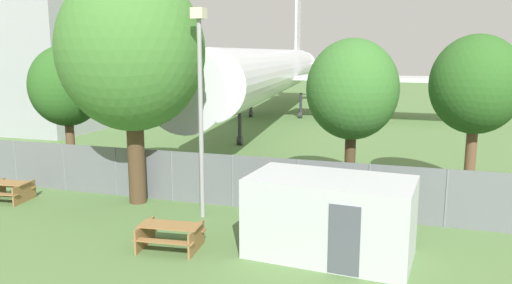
% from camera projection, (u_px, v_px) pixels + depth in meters
% --- Properties ---
extents(perimeter_fence, '(56.07, 0.07, 2.02)m').
position_uv_depth(perimeter_fence, '(172.00, 176.00, 19.72)').
color(perimeter_fence, slate).
rests_on(perimeter_fence, ground).
extents(airplane, '(37.18, 45.38, 11.79)m').
position_uv_depth(airplane, '(273.00, 72.00, 43.05)').
color(airplane, silver).
rests_on(airplane, ground).
extents(portable_cabin, '(4.84, 2.89, 2.32)m').
position_uv_depth(portable_cabin, '(330.00, 217.00, 14.39)').
color(portable_cabin, silver).
rests_on(portable_cabin, ground).
extents(picnic_bench_near_cabin, '(1.72, 1.58, 0.76)m').
position_uv_depth(picnic_bench_near_cabin, '(9.00, 189.00, 19.79)').
color(picnic_bench_near_cabin, olive).
rests_on(picnic_bench_near_cabin, ground).
extents(picnic_bench_open_grass, '(1.97, 1.57, 0.76)m').
position_uv_depth(picnic_bench_open_grass, '(170.00, 234.00, 14.96)').
color(picnic_bench_open_grass, olive).
rests_on(picnic_bench_open_grass, ground).
extents(tree_near_hangar, '(3.65, 3.65, 6.40)m').
position_uv_depth(tree_near_hangar, '(352.00, 90.00, 19.73)').
color(tree_near_hangar, '#4C3823').
rests_on(tree_near_hangar, ground).
extents(tree_left_of_cabin, '(5.50, 5.50, 8.93)m').
position_uv_depth(tree_left_of_cabin, '(132.00, 51.00, 18.64)').
color(tree_left_of_cabin, '#4C3823').
rests_on(tree_left_of_cabin, ground).
extents(tree_behind_benches, '(3.49, 3.49, 6.54)m').
position_uv_depth(tree_behind_benches, '(476.00, 85.00, 19.16)').
color(tree_behind_benches, brown).
rests_on(tree_behind_benches, ground).
extents(tree_far_right, '(3.34, 3.34, 6.16)m').
position_uv_depth(tree_far_right, '(67.00, 87.00, 22.73)').
color(tree_far_right, brown).
rests_on(tree_far_right, ground).
extents(light_mast, '(0.44, 0.44, 7.31)m').
position_uv_depth(light_mast, '(200.00, 92.00, 17.18)').
color(light_mast, '#99999E').
rests_on(light_mast, ground).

